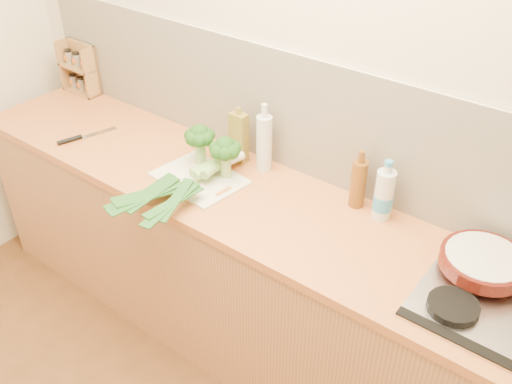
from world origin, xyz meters
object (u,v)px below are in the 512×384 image
at_px(gas_hob, 510,309).
at_px(chopping_board, 199,178).
at_px(chefs_knife, 77,138).
at_px(skillet, 485,262).
at_px(spice_rack, 81,71).

bearing_deg(gas_hob, chopping_board, -178.60).
distance_m(gas_hob, chopping_board, 1.33).
relative_size(chefs_knife, skillet, 0.69).
height_order(chopping_board, chefs_knife, chefs_knife).
distance_m(chopping_board, chefs_knife, 0.72).
xyz_separation_m(chefs_knife, skillet, (1.91, 0.25, 0.06)).
bearing_deg(chopping_board, spice_rack, 173.23).
xyz_separation_m(gas_hob, chopping_board, (-1.33, -0.03, -0.01)).
distance_m(chopping_board, spice_rack, 1.18).
bearing_deg(skillet, chopping_board, -162.68).
xyz_separation_m(skillet, spice_rack, (-2.33, 0.13, 0.06)).
relative_size(gas_hob, chefs_knife, 1.94).
bearing_deg(chefs_knife, skillet, 24.13).
xyz_separation_m(chopping_board, spice_rack, (-1.14, 0.28, 0.12)).
bearing_deg(skillet, spice_rack, -172.92).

